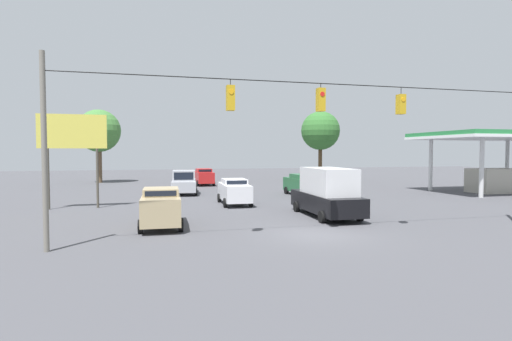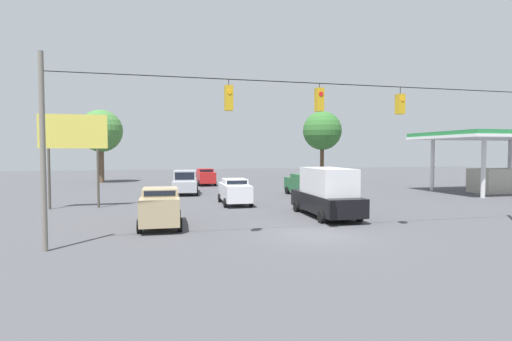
# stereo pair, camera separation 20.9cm
# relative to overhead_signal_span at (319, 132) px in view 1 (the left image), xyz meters

# --- Properties ---
(ground_plane) EXTENTS (140.00, 140.00, 0.00)m
(ground_plane) POSITION_rel_overhead_signal_span_xyz_m (-0.05, -0.36, -4.60)
(ground_plane) COLOR #47474C
(overhead_signal_span) EXTENTS (22.17, 0.38, 7.41)m
(overhead_signal_span) POSITION_rel_overhead_signal_span_xyz_m (0.00, 0.00, 0.00)
(overhead_signal_span) COLOR slate
(overhead_signal_span) RESTS_ON ground_plane
(pickup_truck_silver_withflow_far) EXTENTS (2.64, 5.59, 2.12)m
(pickup_truck_silver_withflow_far) POSITION_rel_overhead_signal_span_xyz_m (4.33, -19.50, -3.63)
(pickup_truck_silver_withflow_far) COLOR #A8AAB2
(pickup_truck_silver_withflow_far) RESTS_ON ground_plane
(sedan_white_withflow_mid) EXTENTS (2.07, 4.58, 1.82)m
(sedan_white_withflow_mid) POSITION_rel_overhead_signal_span_xyz_m (1.45, -11.41, -3.65)
(sedan_white_withflow_mid) COLOR silver
(sedan_white_withflow_mid) RESTS_ON ground_plane
(sedan_tan_parked_shoulder) EXTENTS (2.16, 4.33, 1.94)m
(sedan_tan_parked_shoulder) POSITION_rel_overhead_signal_span_xyz_m (6.67, -3.92, -3.59)
(sedan_tan_parked_shoulder) COLOR tan
(sedan_tan_parked_shoulder) RESTS_ON ground_plane
(sedan_red_withflow_deep) EXTENTS (2.03, 4.53, 1.85)m
(sedan_red_withflow_deep) POSITION_rel_overhead_signal_span_xyz_m (1.43, -28.46, -3.64)
(sedan_red_withflow_deep) COLOR red
(sedan_red_withflow_deep) RESTS_ON ground_plane
(box_truck_black_crossing_near) EXTENTS (2.50, 6.31, 2.80)m
(box_truck_black_crossing_near) POSITION_rel_overhead_signal_span_xyz_m (-2.61, -4.80, -3.22)
(box_truck_black_crossing_near) COLOR black
(box_truck_black_crossing_near) RESTS_ON ground_plane
(sedan_green_oncoming_far) EXTENTS (2.14, 4.64, 1.83)m
(sedan_green_oncoming_far) POSITION_rel_overhead_signal_span_xyz_m (-5.37, -15.70, -3.65)
(sedan_green_oncoming_far) COLOR #236038
(sedan_green_oncoming_far) RESTS_ON ground_plane
(traffic_cone_nearest) EXTENTS (0.41, 0.41, 0.72)m
(traffic_cone_nearest) POSITION_rel_overhead_signal_span_xyz_m (6.58, -4.99, -4.24)
(traffic_cone_nearest) COLOR orange
(traffic_cone_nearest) RESTS_ON ground_plane
(traffic_cone_second) EXTENTS (0.41, 0.41, 0.72)m
(traffic_cone_second) POSITION_rel_overhead_signal_span_xyz_m (6.66, -7.28, -4.24)
(traffic_cone_second) COLOR orange
(traffic_cone_second) RESTS_ON ground_plane
(traffic_cone_third) EXTENTS (0.41, 0.41, 0.72)m
(traffic_cone_third) POSITION_rel_overhead_signal_span_xyz_m (6.45, -9.58, -4.24)
(traffic_cone_third) COLOR orange
(traffic_cone_third) RESTS_ON ground_plane
(traffic_cone_fourth) EXTENTS (0.41, 0.41, 0.72)m
(traffic_cone_fourth) POSITION_rel_overhead_signal_span_xyz_m (6.64, -12.15, -4.24)
(traffic_cone_fourth) COLOR orange
(traffic_cone_fourth) RESTS_ON ground_plane
(traffic_cone_fifth) EXTENTS (0.41, 0.41, 0.72)m
(traffic_cone_fifth) POSITION_rel_overhead_signal_span_xyz_m (6.54, -14.87, -4.24)
(traffic_cone_fifth) COLOR orange
(traffic_cone_fifth) RESTS_ON ground_plane
(traffic_cone_farthest) EXTENTS (0.41, 0.41, 0.72)m
(traffic_cone_farthest) POSITION_rel_overhead_signal_span_xyz_m (6.50, -17.39, -4.24)
(traffic_cone_farthest) COLOR orange
(traffic_cone_farthest) RESTS_ON ground_plane
(gas_station) EXTENTS (13.10, 8.83, 5.49)m
(gas_station) POSITION_rel_overhead_signal_span_xyz_m (-23.42, -13.49, -0.60)
(gas_station) COLOR #288442
(gas_station) RESTS_ON ground_plane
(roadside_billboard) EXTENTS (4.24, 0.16, 6.17)m
(roadside_billboard) POSITION_rel_overhead_signal_span_xyz_m (12.07, -12.02, -0.01)
(roadside_billboard) COLOR #4C473D
(roadside_billboard) RESTS_ON ground_plane
(tree_horizon_left) EXTENTS (5.03, 5.03, 9.01)m
(tree_horizon_left) POSITION_rel_overhead_signal_span_xyz_m (-14.28, -32.09, 1.85)
(tree_horizon_left) COLOR #4C3823
(tree_horizon_left) RESTS_ON ground_plane
(tree_horizon_right) EXTENTS (5.10, 5.10, 8.82)m
(tree_horizon_right) POSITION_rel_overhead_signal_span_xyz_m (13.17, -35.19, 1.62)
(tree_horizon_right) COLOR brown
(tree_horizon_right) RESTS_ON ground_plane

